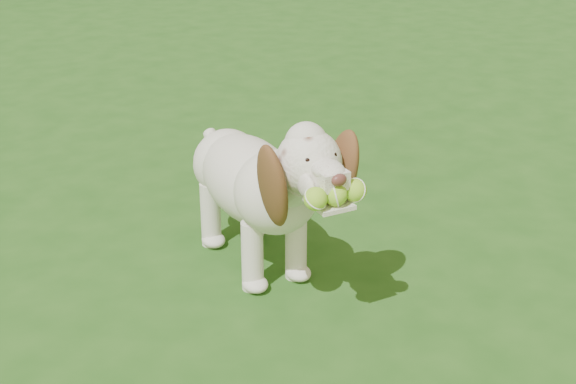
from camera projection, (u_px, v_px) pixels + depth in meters
ground at (172, 343)px, 2.56m from camera, size 80.00×80.00×0.00m
dog at (261, 180)px, 2.84m from camera, size 0.46×1.05×0.68m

